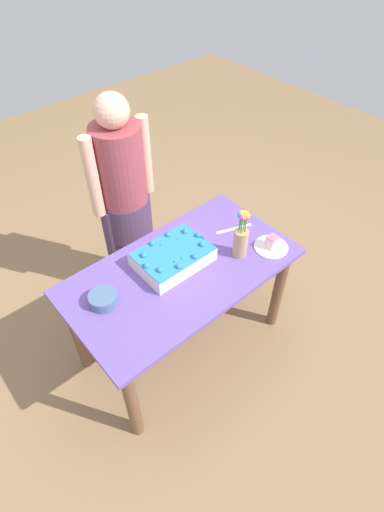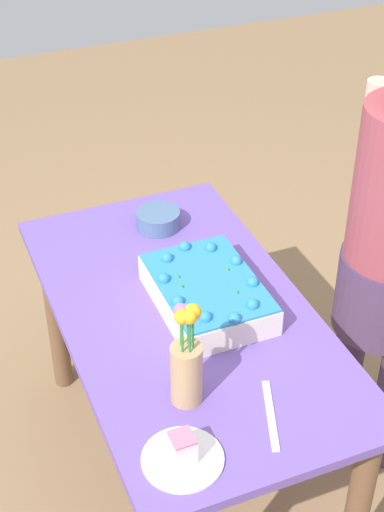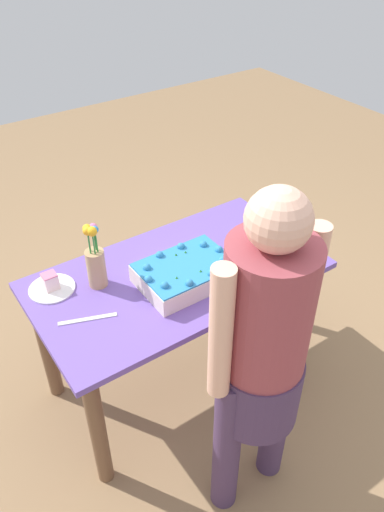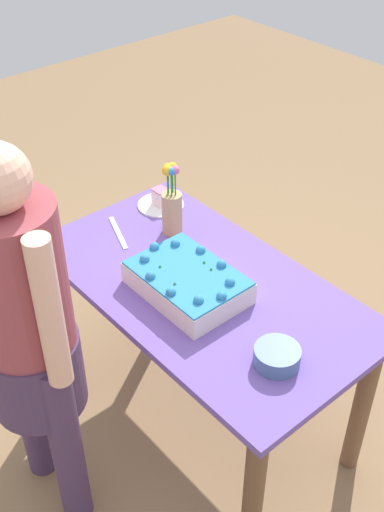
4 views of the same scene
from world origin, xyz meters
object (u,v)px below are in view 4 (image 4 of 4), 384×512
(person_standing, at_px, (27,328))
(serving_plate_with_slice, at_px, (161,201))
(sheet_cake, at_px, (187,281))
(flower_vase, at_px, (172,205))
(fruit_bowl, at_px, (277,356))
(cake_knife, at_px, (118,233))

(person_standing, bearing_deg, serving_plate_with_slice, 26.62)
(sheet_cake, height_order, flower_vase, flower_vase)
(serving_plate_with_slice, relative_size, flower_vase, 0.64)
(flower_vase, bearing_deg, serving_plate_with_slice, -24.69)
(flower_vase, bearing_deg, person_standing, 107.87)
(flower_vase, relative_size, fruit_bowl, 2.07)
(sheet_cake, bearing_deg, flower_vase, -31.36)
(serving_plate_with_slice, bearing_deg, person_standing, 116.62)
(cake_knife, xyz_separation_m, person_standing, (-0.39, 0.61, 0.13))
(sheet_cake, height_order, fruit_bowl, sheet_cake)
(cake_knife, relative_size, fruit_bowl, 1.58)
(flower_vase, bearing_deg, sheet_cake, 148.64)
(serving_plate_with_slice, height_order, fruit_bowl, serving_plate_with_slice)
(serving_plate_with_slice, xyz_separation_m, flower_vase, (-0.18, 0.08, 0.10))
(sheet_cake, xyz_separation_m, serving_plate_with_slice, (0.51, -0.28, -0.03))
(serving_plate_with_slice, bearing_deg, cake_knife, 100.46)
(sheet_cake, xyz_separation_m, flower_vase, (0.33, -0.20, 0.08))
(cake_knife, bearing_deg, flower_vase, 72.86)
(sheet_cake, bearing_deg, cake_knife, -2.85)
(sheet_cake, bearing_deg, serving_plate_with_slice, -29.06)
(serving_plate_with_slice, height_order, flower_vase, flower_vase)
(cake_knife, height_order, person_standing, person_standing)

